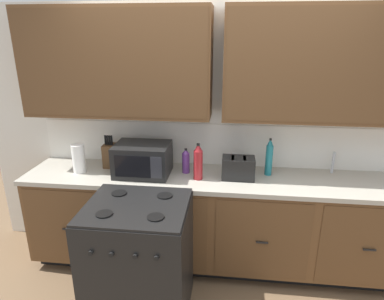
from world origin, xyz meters
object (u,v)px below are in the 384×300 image
Objects in this scene: knife_block at (110,155)px; bottle_violet at (186,161)px; microwave at (143,159)px; stove_range at (139,259)px; toaster at (238,168)px; bottle_teal at (269,157)px; paper_towel_roll at (79,158)px; bottle_red at (198,162)px.

bottle_violet is at bearing -4.91° from knife_block.
knife_block reaches higher than microwave.
microwave reaches higher than stove_range.
toaster is 0.30m from bottle_teal.
knife_block is at bearing 34.17° from paper_towel_roll.
microwave is 0.38m from knife_block.
microwave is at bearing 174.37° from bottle_red.
stove_range is at bearing -140.08° from toaster.
stove_range is 1.39m from bottle_teal.
bottle_violet is at bearing 171.31° from toaster.
microwave is 1.55× the size of knife_block.
bottle_red is 0.64m from bottle_teal.
knife_block is 0.92× the size of bottle_teal.
knife_block is 1.47m from bottle_teal.
toaster is (0.74, 0.62, 0.55)m from stove_range.
paper_towel_roll reaches higher than toaster.
toaster is at bearing 0.53° from microwave.
bottle_red is at bearing -12.65° from knife_block.
paper_towel_roll reaches higher than stove_range.
microwave is at bearing 1.72° from paper_towel_roll.
stove_range is 0.86m from microwave.
paper_towel_roll is at bearing -145.83° from knife_block.
bottle_teal reaches higher than stove_range.
bottle_violet is 0.68× the size of bottle_teal.
bottle_teal is (1.01, 0.73, 0.61)m from stove_range.
paper_towel_roll is at bearing -174.26° from bottle_violet.
knife_block is at bearing 173.60° from toaster.
bottle_teal reaches higher than knife_block.
stove_range is at bearing -80.19° from microwave.
knife_block is 1.35× the size of bottle_violet.
toaster is 1.22× the size of bottle_violet.
paper_towel_roll is (-0.24, -0.16, 0.01)m from knife_block.
knife_block is 0.88m from bottle_red.
stove_range is 0.92m from bottle_red.
bottle_teal is at bearing 22.44° from toaster.
toaster is at bearing -8.69° from bottle_violet.
knife_block is at bearing 175.09° from bottle_violet.
toaster is 0.87× the size of bottle_red.
toaster is at bearing 1.02° from paper_towel_roll.
microwave is 1.85× the size of paper_towel_roll.
bottle_violet is (0.27, 0.69, 0.56)m from stove_range.
paper_towel_roll is at bearing 139.47° from stove_range.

